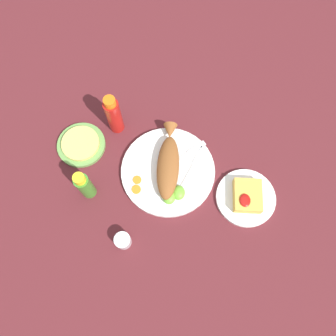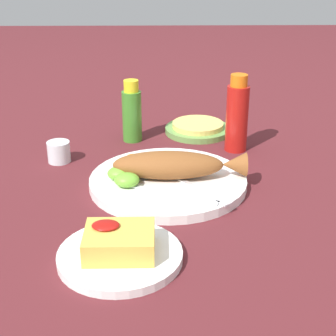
{
  "view_description": "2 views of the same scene",
  "coord_description": "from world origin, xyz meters",
  "px_view_note": "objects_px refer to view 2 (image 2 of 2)",
  "views": [
    {
      "loc": [
        0.36,
        0.02,
        1.02
      ],
      "look_at": [
        0.0,
        0.0,
        0.04
      ],
      "focal_mm": 35.0,
      "sensor_mm": 36.0,
      "label": 1
    },
    {
      "loc": [
        0.02,
        0.91,
        0.45
      ],
      "look_at": [
        0.0,
        0.0,
        0.04
      ],
      "focal_mm": 55.0,
      "sensor_mm": 36.0,
      "label": 2
    }
  ],
  "objects_px": {
    "fried_fish": "(176,165)",
    "hot_sauce_bottle_green": "(132,113)",
    "fork_far": "(177,195)",
    "salt_cup": "(59,153)",
    "side_plate_fries": "(120,256)",
    "hot_sauce_bottle_red": "(237,115)",
    "fork_near": "(198,189)",
    "tortilla_plate": "(198,130)",
    "main_plate": "(168,182)"
  },
  "relations": [
    {
      "from": "fried_fish",
      "to": "hot_sauce_bottle_green",
      "type": "relative_size",
      "value": 1.77
    },
    {
      "from": "fork_far",
      "to": "salt_cup",
      "type": "relative_size",
      "value": 3.51
    },
    {
      "from": "fried_fish",
      "to": "hot_sauce_bottle_green",
      "type": "distance_m",
      "value": 0.27
    },
    {
      "from": "salt_cup",
      "to": "side_plate_fries",
      "type": "bearing_deg",
      "value": 112.62
    },
    {
      "from": "hot_sauce_bottle_red",
      "to": "side_plate_fries",
      "type": "xyz_separation_m",
      "value": [
        0.23,
        0.44,
        -0.08
      ]
    },
    {
      "from": "fork_near",
      "to": "hot_sauce_bottle_red",
      "type": "bearing_deg",
      "value": 119.1
    },
    {
      "from": "fried_fish",
      "to": "fork_near",
      "type": "xyz_separation_m",
      "value": [
        -0.04,
        0.06,
        -0.02
      ]
    },
    {
      "from": "hot_sauce_bottle_green",
      "to": "tortilla_plate",
      "type": "xyz_separation_m",
      "value": [
        -0.16,
        -0.05,
        -0.06
      ]
    },
    {
      "from": "fork_far",
      "to": "side_plate_fries",
      "type": "bearing_deg",
      "value": -92.16
    },
    {
      "from": "hot_sauce_bottle_red",
      "to": "tortilla_plate",
      "type": "height_order",
      "value": "hot_sauce_bottle_red"
    },
    {
      "from": "fork_near",
      "to": "side_plate_fries",
      "type": "xyz_separation_m",
      "value": [
        0.13,
        0.2,
        -0.01
      ]
    },
    {
      "from": "main_plate",
      "to": "hot_sauce_bottle_green",
      "type": "distance_m",
      "value": 0.27
    },
    {
      "from": "side_plate_fries",
      "to": "fork_far",
      "type": "bearing_deg",
      "value": -117.89
    },
    {
      "from": "salt_cup",
      "to": "fried_fish",
      "type": "bearing_deg",
      "value": 153.5
    },
    {
      "from": "hot_sauce_bottle_green",
      "to": "hot_sauce_bottle_red",
      "type": "bearing_deg",
      "value": 164.72
    },
    {
      "from": "hot_sauce_bottle_red",
      "to": "tortilla_plate",
      "type": "bearing_deg",
      "value": -55.4
    },
    {
      "from": "hot_sauce_bottle_red",
      "to": "side_plate_fries",
      "type": "bearing_deg",
      "value": 61.81
    },
    {
      "from": "fork_near",
      "to": "side_plate_fries",
      "type": "distance_m",
      "value": 0.24
    },
    {
      "from": "main_plate",
      "to": "hot_sauce_bottle_red",
      "type": "relative_size",
      "value": 1.75
    },
    {
      "from": "salt_cup",
      "to": "side_plate_fries",
      "type": "height_order",
      "value": "salt_cup"
    },
    {
      "from": "fork_far",
      "to": "side_plate_fries",
      "type": "xyz_separation_m",
      "value": [
        0.09,
        0.17,
        -0.01
      ]
    },
    {
      "from": "fried_fish",
      "to": "salt_cup",
      "type": "bearing_deg",
      "value": -25.67
    },
    {
      "from": "main_plate",
      "to": "fork_far",
      "type": "xyz_separation_m",
      "value": [
        -0.01,
        0.08,
        0.01
      ]
    },
    {
      "from": "main_plate",
      "to": "salt_cup",
      "type": "xyz_separation_m",
      "value": [
        0.23,
        -0.12,
        0.01
      ]
    },
    {
      "from": "fork_far",
      "to": "tortilla_plate",
      "type": "xyz_separation_m",
      "value": [
        -0.07,
        -0.38,
        -0.01
      ]
    },
    {
      "from": "main_plate",
      "to": "fork_near",
      "type": "distance_m",
      "value": 0.08
    },
    {
      "from": "fried_fish",
      "to": "fork_far",
      "type": "height_order",
      "value": "fried_fish"
    },
    {
      "from": "fried_fish",
      "to": "fork_far",
      "type": "xyz_separation_m",
      "value": [
        0.0,
        0.08,
        -0.02
      ]
    },
    {
      "from": "side_plate_fries",
      "to": "fork_near",
      "type": "bearing_deg",
      "value": -123.79
    },
    {
      "from": "fork_near",
      "to": "side_plate_fries",
      "type": "height_order",
      "value": "fork_near"
    },
    {
      "from": "main_plate",
      "to": "salt_cup",
      "type": "distance_m",
      "value": 0.26
    },
    {
      "from": "main_plate",
      "to": "fried_fish",
      "type": "xyz_separation_m",
      "value": [
        -0.01,
        0.0,
        0.04
      ]
    },
    {
      "from": "fork_near",
      "to": "fried_fish",
      "type": "bearing_deg",
      "value": 178.47
    },
    {
      "from": "main_plate",
      "to": "fork_near",
      "type": "height_order",
      "value": "fork_near"
    },
    {
      "from": "fried_fish",
      "to": "fork_near",
      "type": "distance_m",
      "value": 0.07
    },
    {
      "from": "side_plate_fries",
      "to": "hot_sauce_bottle_green",
      "type": "bearing_deg",
      "value": -89.59
    },
    {
      "from": "hot_sauce_bottle_red",
      "to": "side_plate_fries",
      "type": "relative_size",
      "value": 0.92
    },
    {
      "from": "fried_fish",
      "to": "hot_sauce_bottle_red",
      "type": "distance_m",
      "value": 0.24
    },
    {
      "from": "hot_sauce_bottle_green",
      "to": "main_plate",
      "type": "bearing_deg",
      "value": 107.85
    },
    {
      "from": "main_plate",
      "to": "fried_fish",
      "type": "relative_size",
      "value": 1.18
    },
    {
      "from": "fork_near",
      "to": "fork_far",
      "type": "xyz_separation_m",
      "value": [
        0.04,
        0.02,
        0.0
      ]
    },
    {
      "from": "fork_far",
      "to": "hot_sauce_bottle_green",
      "type": "relative_size",
      "value": 1.18
    },
    {
      "from": "fork_near",
      "to": "hot_sauce_bottle_green",
      "type": "height_order",
      "value": "hot_sauce_bottle_green"
    },
    {
      "from": "main_plate",
      "to": "hot_sauce_bottle_green",
      "type": "height_order",
      "value": "hot_sauce_bottle_green"
    },
    {
      "from": "fork_near",
      "to": "tortilla_plate",
      "type": "bearing_deg",
      "value": 138.27
    },
    {
      "from": "main_plate",
      "to": "fork_far",
      "type": "distance_m",
      "value": 0.08
    },
    {
      "from": "side_plate_fries",
      "to": "tortilla_plate",
      "type": "xyz_separation_m",
      "value": [
        -0.16,
        -0.55,
        0.0
      ]
    },
    {
      "from": "fork_near",
      "to": "tortilla_plate",
      "type": "xyz_separation_m",
      "value": [
        -0.02,
        -0.35,
        -0.01
      ]
    },
    {
      "from": "hot_sauce_bottle_green",
      "to": "fried_fish",
      "type": "bearing_deg",
      "value": 110.87
    },
    {
      "from": "main_plate",
      "to": "fork_near",
      "type": "xyz_separation_m",
      "value": [
        -0.06,
        0.06,
        0.01
      ]
    }
  ]
}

